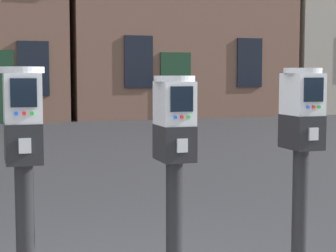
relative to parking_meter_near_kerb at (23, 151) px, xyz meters
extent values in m
cylinder|color=black|center=(0.00, 0.00, -0.48)|extent=(0.09, 0.09, 0.84)
cube|color=black|center=(0.00, 0.00, 0.04)|extent=(0.18, 0.24, 0.19)
cube|color=#A5A8AD|center=(0.00, -0.13, 0.04)|extent=(0.06, 0.01, 0.07)
cube|color=#B7BABF|center=(0.00, 0.00, 0.25)|extent=(0.18, 0.23, 0.24)
cube|color=black|center=(0.00, -0.12, 0.28)|extent=(0.12, 0.01, 0.13)
cylinder|color=blue|center=(-0.04, -0.12, 0.19)|extent=(0.02, 0.01, 0.02)
cylinder|color=red|center=(0.00, -0.12, 0.19)|extent=(0.02, 0.01, 0.02)
cylinder|color=green|center=(0.03, -0.12, 0.19)|extent=(0.02, 0.01, 0.02)
cylinder|color=#B7BABF|center=(0.00, 0.00, 0.39)|extent=(0.22, 0.22, 0.03)
cylinder|color=black|center=(0.77, 0.00, -0.49)|extent=(0.09, 0.09, 0.81)
cube|color=black|center=(0.77, 0.00, 0.01)|extent=(0.18, 0.24, 0.19)
cube|color=#A5A8AD|center=(0.77, -0.13, 0.01)|extent=(0.06, 0.01, 0.07)
cube|color=#B7BABF|center=(0.77, 0.00, 0.22)|extent=(0.18, 0.23, 0.23)
cube|color=black|center=(0.77, -0.12, 0.24)|extent=(0.12, 0.01, 0.13)
cylinder|color=blue|center=(0.74, -0.12, 0.15)|extent=(0.02, 0.01, 0.02)
cylinder|color=red|center=(0.77, -0.12, 0.15)|extent=(0.02, 0.01, 0.02)
cylinder|color=green|center=(0.81, -0.12, 0.15)|extent=(0.02, 0.01, 0.02)
cylinder|color=#B7BABF|center=(0.77, 0.00, 0.34)|extent=(0.22, 0.22, 0.03)
cylinder|color=black|center=(1.55, 0.00, -0.48)|extent=(0.09, 0.09, 0.84)
cube|color=black|center=(1.55, 0.00, 0.04)|extent=(0.18, 0.24, 0.19)
cube|color=#A5A8AD|center=(1.55, -0.13, 0.04)|extent=(0.06, 0.01, 0.07)
cube|color=#B7BABF|center=(1.55, 0.00, 0.25)|extent=(0.18, 0.23, 0.24)
cube|color=black|center=(1.55, -0.12, 0.28)|extent=(0.12, 0.01, 0.13)
cylinder|color=blue|center=(1.51, -0.12, 0.19)|extent=(0.02, 0.01, 0.02)
cylinder|color=red|center=(1.55, -0.12, 0.19)|extent=(0.02, 0.01, 0.02)
cylinder|color=green|center=(1.58, -0.12, 0.19)|extent=(0.02, 0.01, 0.02)
cylinder|color=#B7BABF|center=(1.55, 0.00, 0.39)|extent=(0.22, 0.22, 0.03)
cube|color=black|center=(1.57, 13.98, 0.55)|extent=(0.90, 0.06, 1.58)
cube|color=black|center=(4.75, 13.98, 0.76)|extent=(0.90, 0.06, 1.60)
cube|color=black|center=(8.55, 13.98, 0.76)|extent=(0.90, 0.06, 1.60)
cube|color=#193823|center=(5.95, 13.98, 0.02)|extent=(1.00, 0.07, 2.10)
camera|label=1|loc=(-0.25, -2.78, 0.36)|focal=60.55mm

